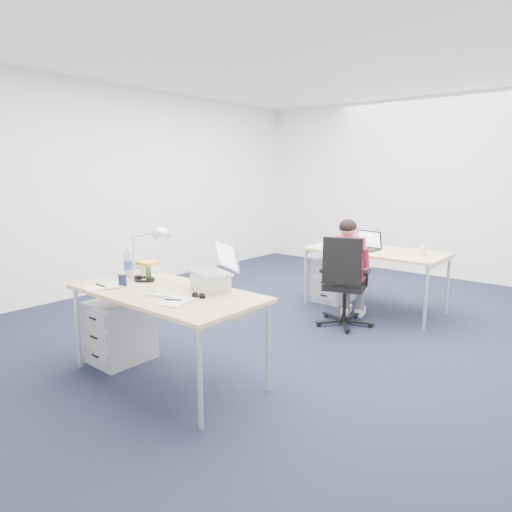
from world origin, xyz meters
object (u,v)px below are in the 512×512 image
at_px(bear_figurine, 149,272).
at_px(sunglasses, 199,296).
at_px(office_chair, 344,300).
at_px(far_cup, 423,251).
at_px(seated_person, 349,270).
at_px(desk_far, 375,254).
at_px(silver_laptop, 210,267).
at_px(cordless_phone, 129,264).
at_px(wireless_keyboard, 161,294).
at_px(drawer_pedestal_near, 121,330).
at_px(book_stack, 148,267).
at_px(can_koozie, 122,279).
at_px(computer_mouse, 157,291).
at_px(water_bottle, 128,262).
at_px(headphones, 144,278).
at_px(desk_near, 166,296).
at_px(drawer_pedestal_far, 335,280).
at_px(dark_laptop, 364,240).
at_px(desk_lamp, 144,251).

distance_m(bear_figurine, sunglasses, 0.76).
distance_m(office_chair, far_cup, 1.06).
bearing_deg(seated_person, desk_far, 73.14).
relative_size(silver_laptop, cordless_phone, 2.21).
bearing_deg(wireless_keyboard, drawer_pedestal_near, 150.47).
xyz_separation_m(desk_far, book_stack, (-1.09, -2.48, 0.10)).
height_order(drawer_pedestal_near, can_koozie, can_koozie).
relative_size(wireless_keyboard, computer_mouse, 2.77).
bearing_deg(water_bottle, drawer_pedestal_near, -67.56).
bearing_deg(seated_person, wireless_keyboard, -112.95).
xyz_separation_m(desk_far, cordless_phone, (-1.18, -2.62, 0.13)).
xyz_separation_m(water_bottle, bear_figurine, (0.26, 0.02, -0.06)).
relative_size(water_bottle, book_stack, 1.20).
relative_size(seated_person, sunglasses, 9.65).
height_order(seated_person, water_bottle, seated_person).
distance_m(water_bottle, bear_figurine, 0.27).
bearing_deg(can_koozie, headphones, 93.82).
height_order(headphones, cordless_phone, cordless_phone).
xyz_separation_m(desk_near, far_cup, (0.99, 2.80, 0.10)).
distance_m(book_stack, cordless_phone, 0.18).
bearing_deg(water_bottle, can_koozie, -42.29).
bearing_deg(sunglasses, drawer_pedestal_far, 87.03).
height_order(drawer_pedestal_near, silver_laptop, silver_laptop).
bearing_deg(drawer_pedestal_near, seated_person, 65.80).
distance_m(wireless_keyboard, cordless_phone, 0.88).
bearing_deg(wireless_keyboard, silver_laptop, 41.25).
height_order(seated_person, headphones, seated_person).
distance_m(computer_mouse, book_stack, 0.78).
xyz_separation_m(desk_far, headphones, (-0.84, -2.70, 0.06)).
bearing_deg(silver_laptop, bear_figurine, -150.69).
bearing_deg(cordless_phone, wireless_keyboard, -34.25).
distance_m(desk_near, cordless_phone, 0.78).
height_order(drawer_pedestal_near, drawer_pedestal_far, same).
bearing_deg(can_koozie, water_bottle, 137.71).
relative_size(water_bottle, sunglasses, 2.20).
relative_size(drawer_pedestal_far, wireless_keyboard, 2.24).
bearing_deg(bear_figurine, can_koozie, -100.67).
bearing_deg(computer_mouse, can_koozie, -163.92).
height_order(drawer_pedestal_near, dark_laptop, dark_laptop).
height_order(headphones, desk_lamp, desk_lamp).
bearing_deg(can_koozie, wireless_keyboard, 1.60).
height_order(wireless_keyboard, sunglasses, sunglasses).
xyz_separation_m(can_koozie, cordless_phone, (-0.35, 0.30, 0.03)).
relative_size(office_chair, can_koozie, 9.13).
relative_size(wireless_keyboard, can_koozie, 2.27).
relative_size(bear_figurine, desk_lamp, 0.27).
relative_size(drawer_pedestal_near, computer_mouse, 6.20).
bearing_deg(bear_figurine, drawer_pedestal_near, -150.67).
height_order(desk_far, book_stack, book_stack).
bearing_deg(sunglasses, drawer_pedestal_near, 170.70).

